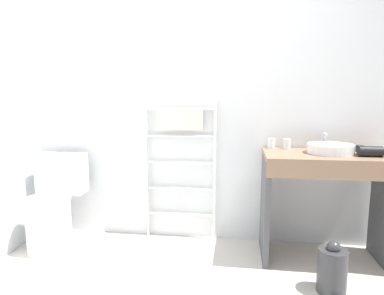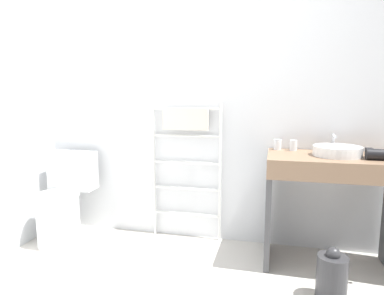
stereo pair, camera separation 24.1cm
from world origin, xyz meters
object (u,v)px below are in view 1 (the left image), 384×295
Objects in this scene: hair_dryer at (371,151)px; towel_radiator at (180,143)px; toilet at (53,207)px; cup_near_wall at (271,143)px; sink_basin at (330,148)px; cup_near_edge at (287,144)px; trash_bin at (332,270)px.

towel_radiator is at bearing 167.87° from hair_dryer.
towel_radiator is (1.02, 0.30, 0.51)m from toilet.
toilet is 1.88m from cup_near_wall.
toilet is 2.25m from sink_basin.
cup_near_edge is at bearing 150.51° from sink_basin.
cup_near_wall is 0.23× the size of trash_bin.
cup_near_wall reaches higher than trash_bin.
towel_radiator is 0.88m from cup_near_edge.
cup_near_edge is 0.61m from hair_dryer.
toilet is 2.22× the size of trash_bin.
toilet is 9.47× the size of cup_near_wall.
cup_near_wall is (-0.41, 0.19, 0.00)m from sink_basin.
trash_bin is (2.13, -0.39, -0.19)m from toilet.
toilet is at bearing -163.48° from towel_radiator.
hair_dryer reaches higher than sink_basin.
toilet is 1.99m from cup_near_edge.
cup_near_wall is (1.78, 0.27, 0.53)m from toilet.
towel_radiator reaches higher than cup_near_edge.
hair_dryer is at bearing -12.13° from towel_radiator.
cup_near_edge is 0.24× the size of trash_bin.
sink_basin reaches higher than trash_bin.
towel_radiator is at bearing 176.59° from cup_near_edge.
hair_dryer is (0.55, -0.25, -0.00)m from cup_near_edge.
sink_basin is at bearing -10.54° from towel_radiator.
trash_bin is (0.35, -0.66, -0.72)m from cup_near_wall.
cup_near_edge is (0.12, -0.02, 0.00)m from cup_near_wall.
hair_dryer is 0.62× the size of trash_bin.
towel_radiator is at bearing 177.62° from cup_near_wall.
toilet is 2.50m from hair_dryer.
sink_basin is at bearing 160.85° from hair_dryer.
towel_radiator reaches higher than toilet.
toilet reaches higher than trash_bin.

